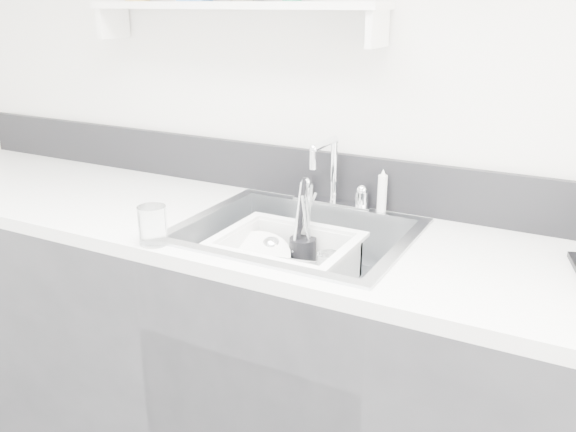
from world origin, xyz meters
The scene contains 13 objects.
counter_run centered at (0.00, 1.19, 0.46)m, with size 3.20×0.62×0.92m.
backsplash centered at (0.00, 1.49, 1.00)m, with size 3.20×0.02×0.16m, color black.
sink centered at (0.00, 1.19, 0.83)m, with size 0.64×0.52×0.20m, color silver, non-canonical shape.
faucet centered at (0.00, 1.44, 0.98)m, with size 0.26×0.18×0.23m.
side_sprayer centered at (0.16, 1.44, 0.99)m, with size 0.03×0.03×0.14m, color white.
wall_shelf centered at (-0.35, 1.42, 1.51)m, with size 1.00×0.16×0.12m.
wash_tub centered at (-0.02, 1.17, 0.83)m, with size 0.38×0.31×0.15m, color white, non-canonical shape.
plate_stack centered at (-0.12, 1.17, 0.79)m, with size 0.26×0.25×0.10m.
utensil_cup centered at (-0.02, 1.27, 0.83)m, with size 0.08×0.08×0.27m.
ladle centered at (-0.07, 1.19, 0.81)m, with size 0.28×0.10×0.08m, color silver, non-canonical shape.
tumbler_in_tub centered at (0.09, 1.21, 0.81)m, with size 0.07×0.07×0.09m, color white.
tumbler_counter centered at (-0.29, 0.93, 0.97)m, with size 0.08×0.08×0.10m, color white.
bowl_small centered at (0.07, 1.12, 0.78)m, with size 0.11×0.11×0.03m, color white.
Camera 1 is at (0.73, -0.24, 1.53)m, focal length 38.00 mm.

